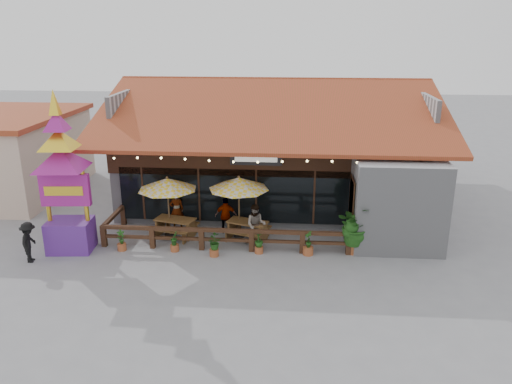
# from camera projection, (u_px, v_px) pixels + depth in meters

# --- Properties ---
(ground) EXTENTS (100.00, 100.00, 0.00)m
(ground) POSITION_uv_depth(u_px,v_px,m) (265.00, 246.00, 20.28)
(ground) COLOR gray
(ground) RESTS_ON ground
(restaurant_building) EXTENTS (15.50, 14.73, 6.09)m
(restaurant_building) POSITION_uv_depth(u_px,v_px,m) (278.00, 154.00, 25.82)
(restaurant_building) COLOR #A6A6AB
(restaurant_building) RESTS_ON ground
(patio_railing) EXTENTS (10.00, 2.60, 0.92)m
(patio_railing) POSITION_uv_depth(u_px,v_px,m) (209.00, 233.00, 20.00)
(patio_railing) COLOR #432918
(patio_railing) RESTS_ON ground
(umbrella_left) EXTENTS (3.02, 3.02, 2.64)m
(umbrella_left) POSITION_uv_depth(u_px,v_px,m) (167.00, 184.00, 20.61)
(umbrella_left) COLOR brown
(umbrella_left) RESTS_ON ground
(umbrella_right) EXTENTS (2.76, 2.76, 2.70)m
(umbrella_right) POSITION_uv_depth(u_px,v_px,m) (239.00, 184.00, 20.50)
(umbrella_right) COLOR brown
(umbrella_right) RESTS_ON ground
(picnic_table_left) EXTENTS (1.94, 1.78, 0.80)m
(picnic_table_left) POSITION_uv_depth(u_px,v_px,m) (175.00, 224.00, 21.09)
(picnic_table_left) COLOR brown
(picnic_table_left) RESTS_ON ground
(picnic_table_right) EXTENTS (2.03, 1.89, 0.79)m
(picnic_table_right) POSITION_uv_depth(u_px,v_px,m) (248.00, 227.00, 20.81)
(picnic_table_right) COLOR brown
(picnic_table_right) RESTS_ON ground
(thai_sign_tower) EXTENTS (2.74, 2.74, 6.83)m
(thai_sign_tower) POSITION_uv_depth(u_px,v_px,m) (62.00, 163.00, 18.82)
(thai_sign_tower) COLOR #5B268D
(thai_sign_tower) RESTS_ON ground
(tropical_plant) EXTENTS (1.90, 1.86, 1.99)m
(tropical_plant) POSITION_uv_depth(u_px,v_px,m) (355.00, 226.00, 19.32)
(tropical_plant) COLOR #974D29
(tropical_plant) RESTS_ON ground
(diner_a) EXTENTS (0.70, 0.56, 1.67)m
(diner_a) POSITION_uv_depth(u_px,v_px,m) (177.00, 210.00, 21.93)
(diner_a) COLOR #361D11
(diner_a) RESTS_ON ground
(diner_b) EXTENTS (0.85, 0.68, 1.69)m
(diner_b) POSITION_uv_depth(u_px,v_px,m) (256.00, 225.00, 20.25)
(diner_b) COLOR #361D11
(diner_b) RESTS_ON ground
(diner_c) EXTENTS (0.95, 0.44, 1.60)m
(diner_c) POSITION_uv_depth(u_px,v_px,m) (226.00, 216.00, 21.35)
(diner_c) COLOR #361D11
(diner_c) RESTS_ON ground
(pedestrian) EXTENTS (0.78, 1.12, 1.58)m
(pedestrian) POSITION_uv_depth(u_px,v_px,m) (29.00, 242.00, 18.73)
(pedestrian) COLOR black
(pedestrian) RESTS_ON ground
(planter_a) EXTENTS (0.37, 0.35, 0.87)m
(planter_a) POSITION_uv_depth(u_px,v_px,m) (121.00, 242.00, 19.80)
(planter_a) COLOR #974D29
(planter_a) RESTS_ON ground
(planter_b) EXTENTS (0.34, 0.37, 0.84)m
(planter_b) POSITION_uv_depth(u_px,v_px,m) (174.00, 242.00, 19.73)
(planter_b) COLOR #974D29
(planter_b) RESTS_ON ground
(planter_c) EXTENTS (0.71, 0.70, 0.88)m
(planter_c) POSITION_uv_depth(u_px,v_px,m) (214.00, 244.00, 19.26)
(planter_c) COLOR #974D29
(planter_c) RESTS_ON ground
(planter_d) EXTENTS (0.44, 0.44, 0.83)m
(planter_d) POSITION_uv_depth(u_px,v_px,m) (259.00, 244.00, 19.54)
(planter_d) COLOR #974D29
(planter_d) RESTS_ON ground
(planter_e) EXTENTS (0.41, 0.42, 1.00)m
(planter_e) POSITION_uv_depth(u_px,v_px,m) (308.00, 245.00, 19.40)
(planter_e) COLOR #974D29
(planter_e) RESTS_ON ground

